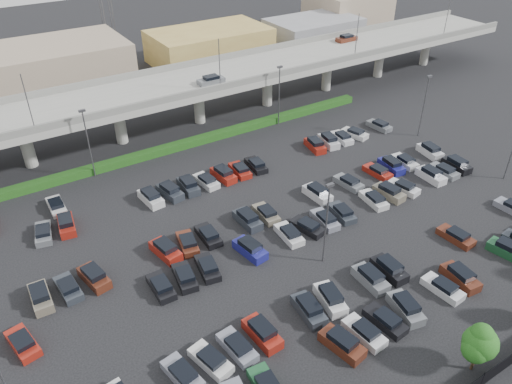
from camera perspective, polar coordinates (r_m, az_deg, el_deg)
ground at (r=62.18m, az=3.00°, el=-3.77°), size 280.00×280.00×0.00m
overpass at (r=83.48m, az=-9.96°, el=11.39°), size 150.00×13.00×15.80m
hedge at (r=80.34m, az=-7.32°, el=5.68°), size 66.00×1.60×1.10m
tree_row at (r=47.28m, az=23.47°, el=-16.23°), size 65.07×3.66×5.94m
parked_cars at (r=59.60m, az=4.47°, el=-4.95°), size 63.07×41.63×1.67m
light_poles at (r=58.12m, az=-1.29°, el=0.83°), size 66.90×48.38×10.30m
distant_buildings at (r=115.13m, az=-10.14°, el=15.78°), size 138.00×24.00×9.00m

